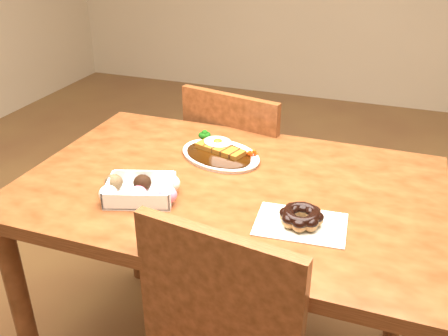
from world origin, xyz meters
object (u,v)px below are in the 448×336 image
(chair_far, at_px, (245,177))
(katsu_curry_plate, at_px, (220,152))
(pon_de_ring, at_px, (301,217))
(donut_box, at_px, (140,189))
(table, at_px, (229,212))

(chair_far, distance_m, katsu_curry_plate, 0.48)
(katsu_curry_plate, distance_m, pon_de_ring, 0.45)
(donut_box, relative_size, pon_de_ring, 0.94)
(chair_far, relative_size, pon_de_ring, 3.64)
(table, height_order, katsu_curry_plate, katsu_curry_plate)
(table, relative_size, chair_far, 1.38)
(chair_far, bearing_deg, pon_de_ring, 129.96)
(chair_far, relative_size, donut_box, 3.89)
(katsu_curry_plate, bearing_deg, table, -60.74)
(chair_far, height_order, donut_box, chair_far)
(pon_de_ring, bearing_deg, katsu_curry_plate, 137.65)
(table, height_order, pon_de_ring, pon_de_ring)
(table, xyz_separation_m, donut_box, (-0.20, -0.16, 0.12))
(chair_far, xyz_separation_m, katsu_curry_plate, (0.03, -0.38, 0.29))
(chair_far, height_order, katsu_curry_plate, chair_far)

